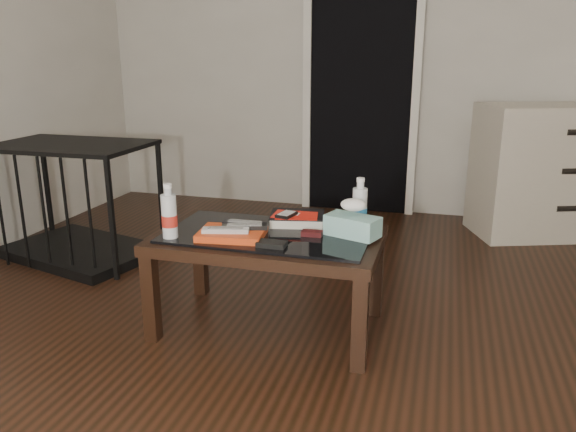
% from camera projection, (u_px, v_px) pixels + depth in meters
% --- Properties ---
extents(ground, '(5.00, 5.00, 0.00)m').
position_uv_depth(ground, '(358.00, 378.00, 2.21)').
color(ground, black).
rests_on(ground, ground).
extents(doorway, '(0.90, 0.08, 2.07)m').
position_uv_depth(doorway, '(361.00, 81.00, 4.31)').
color(doorway, black).
rests_on(doorway, ground).
extents(coffee_table, '(1.00, 0.60, 0.46)m').
position_uv_depth(coffee_table, '(269.00, 246.00, 2.52)').
color(coffee_table, black).
rests_on(coffee_table, ground).
extents(dresser, '(1.30, 0.88, 0.90)m').
position_uv_depth(dresser, '(566.00, 171.00, 3.86)').
color(dresser, beige).
rests_on(dresser, ground).
extents(pet_crate, '(1.03, 0.81, 0.71)m').
position_uv_depth(pet_crate, '(78.00, 220.00, 3.48)').
color(pet_crate, black).
rests_on(pet_crate, ground).
extents(magazines, '(0.30, 0.24, 0.03)m').
position_uv_depth(magazines, '(232.00, 234.00, 2.44)').
color(magazines, '#C13912').
rests_on(magazines, coffee_table).
extents(remote_silver, '(0.21, 0.10, 0.02)m').
position_uv_depth(remote_silver, '(226.00, 230.00, 2.40)').
color(remote_silver, '#ACACB1').
rests_on(remote_silver, magazines).
extents(remote_black_front, '(0.21, 0.10, 0.02)m').
position_uv_depth(remote_black_front, '(245.00, 226.00, 2.45)').
color(remote_black_front, black).
rests_on(remote_black_front, magazines).
extents(remote_black_back, '(0.20, 0.05, 0.02)m').
position_uv_depth(remote_black_back, '(245.00, 223.00, 2.49)').
color(remote_black_back, black).
rests_on(remote_black_back, magazines).
extents(textbook, '(0.28, 0.25, 0.05)m').
position_uv_depth(textbook, '(297.00, 219.00, 2.63)').
color(textbook, black).
rests_on(textbook, coffee_table).
extents(dvd_mailers, '(0.19, 0.14, 0.01)m').
position_uv_depth(dvd_mailers, '(294.00, 215.00, 2.60)').
color(dvd_mailers, red).
rests_on(dvd_mailers, textbook).
extents(ipod, '(0.09, 0.12, 0.02)m').
position_uv_depth(ipod, '(287.00, 214.00, 2.56)').
color(ipod, black).
rests_on(ipod, dvd_mailers).
extents(flip_phone, '(0.09, 0.05, 0.02)m').
position_uv_depth(flip_phone, '(312.00, 233.00, 2.45)').
color(flip_phone, black).
rests_on(flip_phone, coffee_table).
extents(wallet, '(0.12, 0.07, 0.02)m').
position_uv_depth(wallet, '(272.00, 244.00, 2.32)').
color(wallet, black).
rests_on(wallet, coffee_table).
extents(water_bottle_left, '(0.08, 0.08, 0.24)m').
position_uv_depth(water_bottle_left, '(169.00, 211.00, 2.40)').
color(water_bottle_left, silver).
rests_on(water_bottle_left, coffee_table).
extents(water_bottle_right, '(0.08, 0.08, 0.24)m').
position_uv_depth(water_bottle_right, '(360.00, 204.00, 2.52)').
color(water_bottle_right, white).
rests_on(water_bottle_right, coffee_table).
extents(tissue_box, '(0.26, 0.19, 0.09)m').
position_uv_depth(tissue_box, '(353.00, 226.00, 2.44)').
color(tissue_box, teal).
rests_on(tissue_box, coffee_table).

